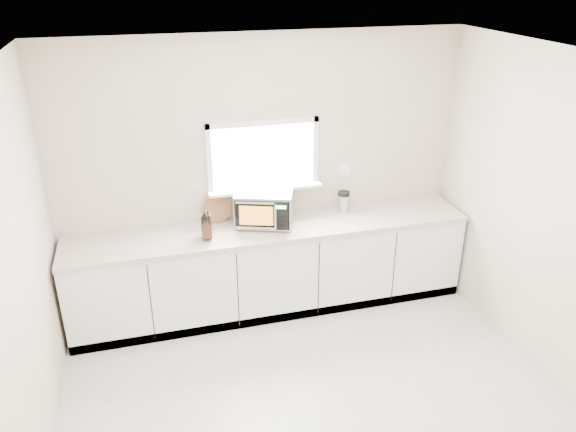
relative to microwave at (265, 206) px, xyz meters
name	(u,v)px	position (x,y,z in m)	size (l,w,h in m)	color
ground	(325,426)	(0.04, -1.78, -1.10)	(4.00, 4.00, 0.00)	beige
back_wall	(263,173)	(0.04, 0.22, 0.26)	(4.00, 0.17, 2.70)	beige
cabinets	(272,269)	(0.04, -0.08, -0.66)	(3.92, 0.60, 0.88)	white
countertop	(271,229)	(0.04, -0.09, -0.20)	(3.92, 0.64, 0.04)	beige
microwave	(265,206)	(0.00, 0.00, 0.00)	(0.64, 0.57, 0.35)	black
knife_block	(206,226)	(-0.59, -0.16, -0.06)	(0.11, 0.21, 0.29)	#472D19
cutting_board	(217,209)	(-0.43, 0.16, -0.04)	(0.28, 0.28, 0.02)	olive
coffee_grinder	(343,201)	(0.84, 0.07, -0.07)	(0.13, 0.13, 0.22)	#A8AAAF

